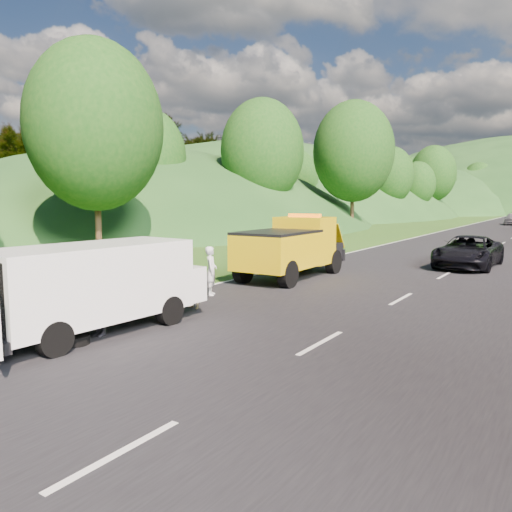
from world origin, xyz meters
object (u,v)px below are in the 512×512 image
Objects in this scene: child at (194,309)px; worker at (98,337)px; woman at (211,295)px; white_van at (97,283)px; tow_truck at (292,247)px; passing_suv at (467,268)px; suitcase at (156,289)px; spare_tire at (74,345)px.

child is 0.66× the size of worker.
white_van is at bearing 152.86° from woman.
tow_truck is 9.32m from passing_suv.
tow_truck is at bearing 91.81° from worker.
suitcase is at bearing 119.10° from white_van.
tow_truck is 5.55× the size of child.
suitcase is (-1.80, -6.11, -1.00)m from tow_truck.
passing_suv reaches higher than suitcase.
passing_suv reaches higher than child.
spare_tire is at bearing -65.05° from suitcase.
suitcase is 0.83× the size of spare_tire.
passing_suv is (6.01, 12.19, 0.00)m from woman.
white_van reaches higher than spare_tire.
suitcase is (-2.23, 0.66, 0.30)m from child.
worker reaches higher than child.
suitcase is at bearing 114.95° from spare_tire.
white_van reaches higher than passing_suv.
child reaches higher than spare_tire.
child is at bearing 170.78° from woman.
worker is 0.31× the size of passing_suv.
child is 3.57m from worker.
suitcase is 5.51m from spare_tire.
child is 0.21× the size of passing_suv.
tow_truck is at bearing 103.99° from child.
child is at bearing -109.08° from passing_suv.
suitcase reaches higher than child.
worker reaches higher than suitcase.
suitcase is at bearing 117.28° from worker.
white_van is 4.53m from suitcase.
worker is at bearing -62.04° from suitcase.
passing_suv is (5.54, 7.38, -1.30)m from tow_truck.
child is at bearing 91.20° from spare_tire.
white_van is at bearing -90.41° from tow_truck.
child is (0.29, 3.31, -1.26)m from white_van.
suitcase is 0.11× the size of passing_suv.
white_van reaches higher than worker.
white_van is (0.15, -10.08, -0.04)m from tow_truck.
spare_tire is at bearing -85.17° from worker.
white_van is 1.65m from spare_tire.
woman is at bearing -96.73° from tow_truck.
worker is (0.91, -5.53, 0.00)m from woman.
worker reaches higher than spare_tire.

